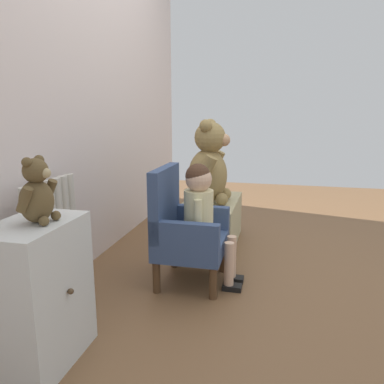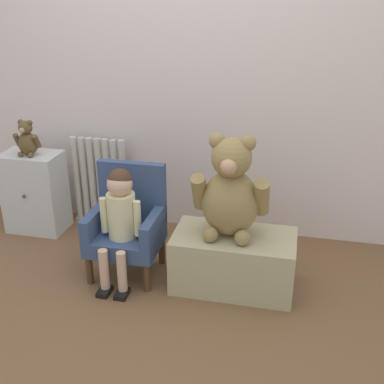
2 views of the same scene
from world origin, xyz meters
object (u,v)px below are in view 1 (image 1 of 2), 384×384
at_px(radiator, 54,245).
at_px(low_bench, 211,222).
at_px(small_teddy_bear, 37,194).
at_px(small_dresser, 38,294).
at_px(child_figure, 203,207).
at_px(large_teddy_bear, 209,166).
at_px(child_armchair, 184,229).

bearing_deg(radiator, low_bench, -29.55).
height_order(low_bench, small_teddy_bear, small_teddy_bear).
relative_size(small_dresser, child_figure, 0.82).
bearing_deg(large_teddy_bear, small_teddy_bear, 165.66).
relative_size(child_armchair, child_figure, 0.96).
xyz_separation_m(child_armchair, large_teddy_bear, (0.64, -0.03, 0.28)).
distance_m(small_dresser, large_teddy_bear, 1.58).
distance_m(small_dresser, small_teddy_bear, 0.41).
bearing_deg(child_figure, low_bench, 6.10).
distance_m(low_bench, large_teddy_bear, 0.44).
bearing_deg(radiator, child_armchair, -53.87).
bearing_deg(radiator, child_figure, -58.51).
relative_size(child_armchair, large_teddy_bear, 1.13).
bearing_deg(radiator, small_dresser, -154.39).
distance_m(radiator, small_teddy_bear, 0.60).
height_order(small_dresser, child_armchair, child_armchair).
distance_m(child_figure, small_teddy_bear, 0.99).
xyz_separation_m(radiator, small_dresser, (-0.43, -0.20, -0.04)).
bearing_deg(child_figure, radiator, 121.49).
height_order(child_armchair, low_bench, child_armchair).
xyz_separation_m(small_dresser, large_teddy_bear, (1.49, -0.41, 0.31)).
distance_m(small_dresser, child_figure, 1.00).
bearing_deg(child_armchair, small_teddy_bear, 157.26).
bearing_deg(small_dresser, radiator, 25.61).
bearing_deg(large_teddy_bear, child_armchair, 177.63).
distance_m(radiator, child_figure, 0.83).
relative_size(small_dresser, child_armchair, 0.86).
relative_size(radiator, child_figure, 0.93).
bearing_deg(small_teddy_bear, small_dresser, 114.91).
relative_size(large_teddy_bear, small_teddy_bear, 2.39).
distance_m(child_figure, large_teddy_bear, 0.66).
bearing_deg(large_teddy_bear, low_bench, -21.58).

